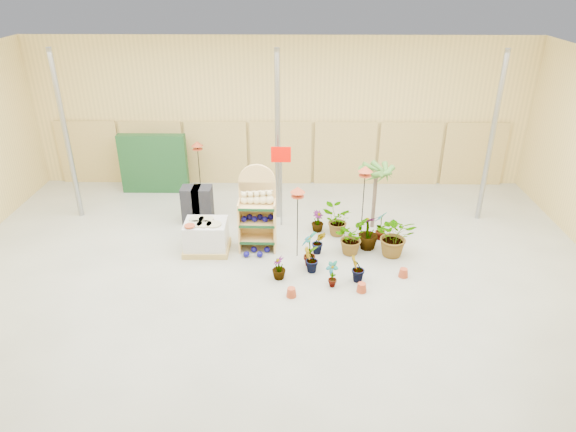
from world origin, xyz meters
name	(u,v)px	position (x,y,z in m)	size (l,w,h in m)	color
room	(274,177)	(0.00, 0.91, 2.21)	(15.20, 12.10, 4.70)	gray
display_shelf	(258,211)	(-0.44, 1.83, 0.97)	(0.90, 0.57, 2.12)	tan
teddy_bears	(258,198)	(-0.41, 1.73, 1.34)	(0.79, 0.22, 0.35)	beige
gazing_balls_shelf	(257,218)	(-0.44, 1.71, 0.83)	(0.78, 0.27, 0.15)	#0C095D
gazing_balls_floor	(257,252)	(-0.45, 1.41, 0.07)	(0.63, 0.39, 0.15)	#0C095D
pallet_stack	(206,236)	(-1.68, 1.59, 0.39)	(1.10, 0.92, 0.81)	#A68A48
charcoal_planters	(197,205)	(-2.16, 3.16, 0.50)	(0.80, 0.50, 1.00)	black
trellis_stock	(154,164)	(-3.80, 5.20, 0.90)	(2.00, 0.30, 1.80)	#153D1A
offer_sign	(281,170)	(0.10, 2.98, 1.57)	(0.50, 0.08, 2.20)	gray
bird_table_front	(298,192)	(0.52, 1.37, 1.67)	(0.34, 0.34, 1.80)	black
bird_table_right	(365,172)	(2.11, 2.01, 1.92)	(0.34, 0.34, 2.06)	black
bird_table_back	(197,145)	(-2.39, 4.91, 1.57)	(0.34, 0.34, 1.70)	black
palm	(377,171)	(2.52, 2.93, 1.58)	(0.70, 0.70, 1.84)	brown
potted_plant_0	(310,248)	(0.80, 0.96, 0.45)	(0.47, 0.32, 0.89)	#407528
potted_plant_1	(311,260)	(0.82, 0.65, 0.33)	(0.36, 0.29, 0.65)	#407528
potted_plant_2	(351,237)	(1.80, 1.55, 0.43)	(0.77, 0.66, 0.85)	#407528
potted_plant_3	(368,232)	(2.25, 1.78, 0.44)	(0.49, 0.49, 0.88)	#407528
potted_plant_4	(381,225)	(2.63, 2.25, 0.40)	(0.42, 0.28, 0.79)	#407528
potted_plant_5	(319,242)	(1.04, 1.50, 0.30)	(0.33, 0.27, 0.61)	#407528
potted_plant_6	(336,221)	(1.51, 2.45, 0.41)	(0.73, 0.63, 0.81)	#407528
potted_plant_7	(279,268)	(0.12, 0.39, 0.27)	(0.31, 0.31, 0.55)	#407528
potted_plant_8	(332,274)	(1.28, 0.10, 0.31)	(0.32, 0.22, 0.62)	#407528
potted_plant_9	(357,269)	(1.83, 0.28, 0.32)	(0.36, 0.29, 0.65)	#407528
potted_plant_10	(395,236)	(2.84, 1.46, 0.52)	(0.94, 0.81, 1.04)	#407528
potted_plant_11	(318,221)	(1.05, 2.65, 0.28)	(0.32, 0.32, 0.57)	#407528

